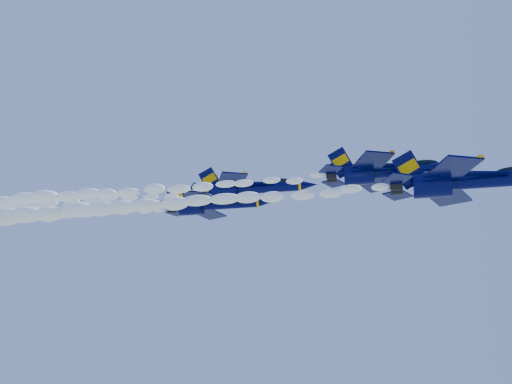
% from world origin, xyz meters
% --- Properties ---
extents(jet_lead, '(18.37, 15.07, 6.83)m').
position_xyz_m(jet_lead, '(20.56, -8.55, 148.23)').
color(jet_lead, '#020437').
extents(smoke_trail_jet_lead, '(52.48, 2.19, 1.97)m').
position_xyz_m(smoke_trail_jet_lead, '(-13.53, -8.55, 147.78)').
color(smoke_trail_jet_lead, white).
extents(jet_second, '(16.12, 13.23, 5.99)m').
position_xyz_m(jet_second, '(12.44, -3.05, 152.07)').
color(jet_second, '#020437').
extents(smoke_trail_jet_second, '(52.48, 1.93, 1.73)m').
position_xyz_m(smoke_trail_jet_second, '(-20.69, -3.05, 151.64)').
color(smoke_trail_jet_second, white).
extents(jet_third, '(16.13, 13.23, 5.99)m').
position_xyz_m(jet_third, '(-5.69, 6.44, 154.70)').
color(jet_third, '#020437').
extents(smoke_trail_jet_third, '(52.48, 1.93, 1.73)m').
position_xyz_m(smoke_trail_jet_third, '(-38.82, 6.44, 154.28)').
color(smoke_trail_jet_third, white).
extents(jet_fourth, '(15.38, 12.62, 5.72)m').
position_xyz_m(jet_fourth, '(-11.79, 10.80, 154.27)').
color(jet_fourth, '#020437').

